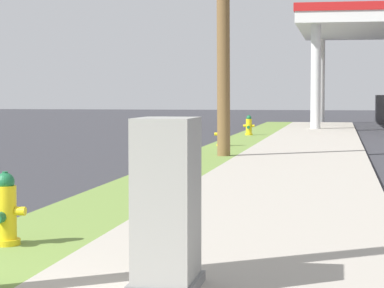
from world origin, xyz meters
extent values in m
cylinder|color=yellow|center=(0.60, 2.97, 0.15)|extent=(0.29, 0.29, 0.06)
cylinder|color=yellow|center=(0.60, 2.97, 0.42)|extent=(0.22, 0.22, 0.60)
sphere|color=#196038|center=(0.60, 2.97, 0.76)|extent=(0.19, 0.19, 0.19)
cylinder|color=#196038|center=(0.60, 2.97, 0.84)|extent=(0.06, 0.06, 0.05)
cylinder|color=yellow|center=(0.76, 2.97, 0.47)|extent=(0.10, 0.09, 0.09)
cylinder|color=yellow|center=(0.47, 10.85, 0.15)|extent=(0.29, 0.29, 0.06)
cylinder|color=yellow|center=(0.47, 10.85, 0.42)|extent=(0.22, 0.22, 0.60)
sphere|color=#196038|center=(0.47, 10.85, 0.76)|extent=(0.19, 0.19, 0.19)
cylinder|color=#196038|center=(0.47, 10.85, 0.84)|extent=(0.06, 0.06, 0.05)
cylinder|color=yellow|center=(0.31, 10.85, 0.47)|extent=(0.10, 0.09, 0.09)
cylinder|color=yellow|center=(0.63, 10.85, 0.47)|extent=(0.10, 0.09, 0.09)
cylinder|color=#196038|center=(0.47, 10.68, 0.42)|extent=(0.11, 0.12, 0.11)
cylinder|color=yellow|center=(0.50, 18.92, 0.15)|extent=(0.29, 0.29, 0.06)
cylinder|color=yellow|center=(0.50, 18.92, 0.42)|extent=(0.22, 0.22, 0.60)
sphere|color=#196038|center=(0.50, 18.92, 0.76)|extent=(0.19, 0.19, 0.19)
cylinder|color=#196038|center=(0.50, 18.92, 0.84)|extent=(0.06, 0.06, 0.05)
cylinder|color=yellow|center=(0.34, 18.92, 0.47)|extent=(0.10, 0.09, 0.09)
cylinder|color=yellow|center=(0.66, 18.92, 0.47)|extent=(0.10, 0.09, 0.09)
cylinder|color=#196038|center=(0.50, 18.75, 0.42)|extent=(0.11, 0.12, 0.11)
cylinder|color=yellow|center=(0.59, 25.35, 0.15)|extent=(0.29, 0.29, 0.06)
cylinder|color=yellow|center=(0.59, 25.35, 0.42)|extent=(0.22, 0.22, 0.60)
sphere|color=#196038|center=(0.59, 25.35, 0.76)|extent=(0.19, 0.19, 0.19)
cylinder|color=#196038|center=(0.59, 25.35, 0.84)|extent=(0.06, 0.06, 0.05)
cylinder|color=yellow|center=(0.43, 25.35, 0.47)|extent=(0.10, 0.09, 0.09)
cylinder|color=yellow|center=(0.75, 25.35, 0.47)|extent=(0.10, 0.09, 0.09)
cylinder|color=#196038|center=(0.59, 25.18, 0.42)|extent=(0.11, 0.12, 0.11)
cube|color=slate|center=(2.59, 1.46, 0.16)|extent=(0.51, 0.68, 0.08)
cube|color=gray|center=(2.59, 1.46, 0.79)|extent=(0.45, 0.62, 1.34)
cylinder|color=silver|center=(2.87, 31.52, 2.36)|extent=(0.44, 0.44, 4.71)
cylinder|color=silver|center=(2.87, 41.38, 2.36)|extent=(0.44, 0.44, 4.71)
cube|color=#47474C|center=(6.23, 41.38, 0.80)|extent=(0.70, 1.10, 1.60)
camera|label=1|loc=(3.91, -4.66, 1.64)|focal=75.77mm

